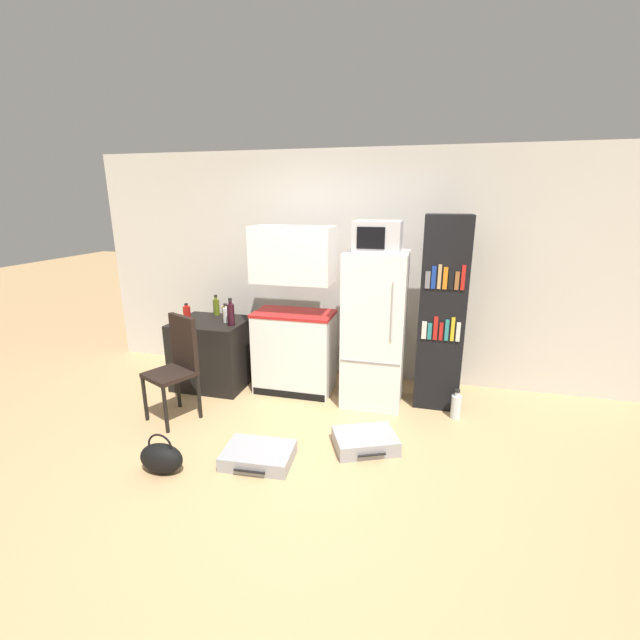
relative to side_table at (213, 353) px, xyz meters
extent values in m
plane|color=tan|center=(1.29, -1.26, -0.38)|extent=(24.00, 24.00, 0.00)
cube|color=beige|center=(1.49, 0.74, 0.93)|extent=(6.40, 0.10, 2.62)
cube|color=black|center=(0.00, 0.00, 0.00)|extent=(0.79, 0.67, 0.77)
cube|color=white|center=(0.96, 0.10, 0.05)|extent=(0.85, 0.48, 0.88)
cube|color=#B21E1E|center=(0.96, 0.10, 0.51)|extent=(0.87, 0.49, 0.03)
cube|color=white|center=(0.96, 0.10, 1.14)|extent=(0.85, 0.41, 0.58)
cube|color=black|center=(0.96, -0.15, -0.34)|extent=(0.81, 0.01, 0.08)
cube|color=white|center=(1.84, 0.05, 0.41)|extent=(0.61, 0.58, 1.59)
cube|color=gray|center=(1.84, -0.25, 0.16)|extent=(0.59, 0.01, 0.01)
cylinder|color=silver|center=(2.04, -0.26, 0.70)|extent=(0.02, 0.02, 0.56)
cube|color=#B7B7BC|center=(1.84, 0.05, 1.36)|extent=(0.45, 0.41, 0.30)
cube|color=black|center=(1.80, -0.16, 1.36)|extent=(0.26, 0.01, 0.20)
cube|color=black|center=(2.50, 0.15, 0.59)|extent=(0.44, 0.37, 1.95)
cube|color=silver|center=(2.34, -0.04, 0.47)|extent=(0.05, 0.01, 0.18)
cube|color=teal|center=(2.39, -0.04, 0.46)|extent=(0.04, 0.01, 0.16)
cube|color=red|center=(2.44, -0.04, 0.49)|extent=(0.04, 0.01, 0.23)
cube|color=red|center=(2.50, -0.04, 0.46)|extent=(0.03, 0.01, 0.18)
cube|color=teal|center=(2.55, -0.04, 0.48)|extent=(0.04, 0.01, 0.21)
cube|color=gold|center=(2.60, -0.04, 0.49)|extent=(0.03, 0.01, 0.24)
cube|color=silver|center=(2.66, -0.04, 0.47)|extent=(0.04, 0.01, 0.19)
cube|color=slate|center=(2.34, -0.04, 0.97)|extent=(0.05, 0.01, 0.16)
cube|color=#193899|center=(2.39, -0.04, 0.99)|extent=(0.04, 0.01, 0.22)
cube|color=tan|center=(2.44, -0.04, 1.00)|extent=(0.03, 0.01, 0.23)
cube|color=orange|center=(2.50, -0.04, 0.99)|extent=(0.04, 0.01, 0.21)
cube|color=black|center=(2.55, -0.04, 0.97)|extent=(0.05, 0.01, 0.18)
cube|color=brown|center=(2.60, -0.04, 0.97)|extent=(0.04, 0.01, 0.17)
cube|color=red|center=(2.66, -0.04, 1.00)|extent=(0.04, 0.01, 0.24)
cylinder|color=brown|center=(0.12, 0.14, 0.45)|extent=(0.07, 0.07, 0.14)
cylinder|color=brown|center=(0.12, 0.14, 0.53)|extent=(0.03, 0.03, 0.02)
cylinder|color=black|center=(0.12, 0.14, 0.55)|extent=(0.04, 0.04, 0.01)
cylinder|color=#AD1914|center=(-0.34, 0.08, 0.45)|extent=(0.08, 0.08, 0.13)
cylinder|color=#AD1914|center=(-0.34, 0.08, 0.52)|extent=(0.04, 0.04, 0.02)
cylinder|color=black|center=(-0.34, 0.08, 0.54)|extent=(0.04, 0.04, 0.01)
cylinder|color=#566619|center=(-0.05, 0.25, 0.48)|extent=(0.07, 0.07, 0.19)
cylinder|color=#566619|center=(-0.05, 0.25, 0.59)|extent=(0.03, 0.03, 0.03)
cylinder|color=black|center=(-0.05, 0.25, 0.61)|extent=(0.04, 0.04, 0.02)
cylinder|color=white|center=(0.20, 0.01, 0.46)|extent=(0.09, 0.09, 0.16)
cylinder|color=white|center=(0.20, 0.01, 0.56)|extent=(0.04, 0.04, 0.03)
cylinder|color=black|center=(0.20, 0.01, 0.58)|extent=(0.04, 0.04, 0.02)
cylinder|color=black|center=(0.31, -0.10, 0.50)|extent=(0.08, 0.08, 0.24)
cylinder|color=black|center=(0.31, -0.10, 0.64)|extent=(0.04, 0.04, 0.04)
cylinder|color=black|center=(0.31, -0.10, 0.67)|extent=(0.04, 0.04, 0.02)
cylinder|color=black|center=(-0.23, -0.94, -0.16)|extent=(0.04, 0.04, 0.45)
cylinder|color=black|center=(0.10, -1.10, -0.16)|extent=(0.04, 0.04, 0.45)
cylinder|color=black|center=(-0.08, -0.61, -0.16)|extent=(0.04, 0.04, 0.45)
cylinder|color=black|center=(0.25, -0.77, -0.16)|extent=(0.04, 0.04, 0.45)
cube|color=black|center=(0.01, -0.85, 0.09)|extent=(0.53, 0.53, 0.04)
cube|color=black|center=(0.09, -0.69, 0.37)|extent=(0.37, 0.21, 0.52)
cube|color=#99999E|center=(1.09, -1.31, -0.32)|extent=(0.59, 0.44, 0.12)
cylinder|color=black|center=(1.10, -1.53, -0.32)|extent=(0.25, 0.04, 0.02)
cube|color=#99999E|center=(1.91, -0.89, -0.32)|extent=(0.64, 0.57, 0.13)
cylinder|color=black|center=(2.00, -1.09, -0.32)|extent=(0.22, 0.11, 0.02)
ellipsoid|color=black|center=(0.40, -1.63, -0.26)|extent=(0.36, 0.20, 0.24)
torus|color=black|center=(0.40, -1.63, -0.16)|extent=(0.21, 0.02, 0.21)
cylinder|color=silver|center=(2.69, -0.14, -0.27)|extent=(0.10, 0.10, 0.24)
cylinder|color=silver|center=(2.69, -0.14, -0.13)|extent=(0.04, 0.04, 0.04)
cylinder|color=black|center=(2.69, -0.14, -0.09)|extent=(0.05, 0.05, 0.02)
camera|label=1|loc=(2.35, -4.16, 1.71)|focal=24.00mm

